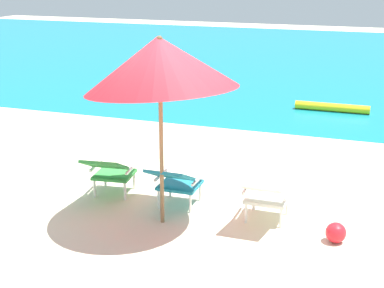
# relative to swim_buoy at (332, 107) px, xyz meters

# --- Properties ---
(ground_plane) EXTENTS (40.00, 40.00, 0.00)m
(ground_plane) POSITION_rel_swim_buoy_xyz_m (-1.29, -1.88, -0.10)
(ground_plane) COLOR beige
(ocean_band) EXTENTS (40.00, 18.00, 0.01)m
(ocean_band) POSITION_rel_swim_buoy_xyz_m (-1.29, 6.92, -0.09)
(ocean_band) COLOR teal
(ocean_band) RESTS_ON ground_plane
(swim_buoy) EXTENTS (1.60, 0.18, 0.18)m
(swim_buoy) POSITION_rel_swim_buoy_xyz_m (0.00, 0.00, 0.00)
(swim_buoy) COLOR yellow
(swim_buoy) RESTS_ON ocean_band
(lounge_chair_left) EXTENTS (0.64, 0.94, 0.68)m
(lounge_chair_left) POSITION_rel_swim_buoy_xyz_m (-2.32, -5.99, 0.31)
(lounge_chair_left) COLOR #338E3D
(lounge_chair_left) RESTS_ON ground_plane
(lounge_chair_center) EXTENTS (0.56, 0.88, 0.68)m
(lounge_chair_center) POSITION_rel_swim_buoy_xyz_m (-1.33, -6.06, 0.31)
(lounge_chair_center) COLOR teal
(lounge_chair_center) RESTS_ON ground_plane
(lounge_chair_right) EXTENTS (0.55, 0.88, 0.68)m
(lounge_chair_right) POSITION_rel_swim_buoy_xyz_m (-0.13, -6.12, 0.31)
(lounge_chair_right) COLOR silver
(lounge_chair_right) RESTS_ON ground_plane
(beach_umbrella_center) EXTENTS (2.52, 2.50, 2.41)m
(beach_umbrella_center) POSITION_rel_swim_buoy_xyz_m (-1.35, -6.48, 1.91)
(beach_umbrella_center) COLOR olive
(beach_umbrella_center) RESTS_ON ground_plane
(beach_ball) EXTENTS (0.24, 0.24, 0.24)m
(beach_ball) POSITION_rel_swim_buoy_xyz_m (0.77, -6.32, 0.02)
(beach_ball) COLOR red
(beach_ball) RESTS_ON ground_plane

